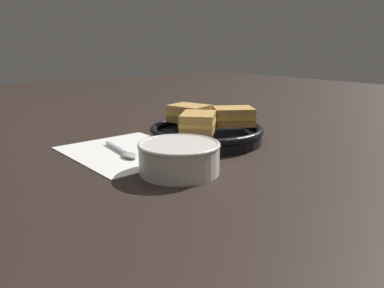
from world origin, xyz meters
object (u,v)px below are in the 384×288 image
object	(u,v)px
soup_bowl	(179,156)
spoon	(125,153)
skillet	(207,134)
sandwich_near_left	(189,113)
sandwich_far_left	(233,116)
sandwich_near_right	(198,122)

from	to	relation	value
soup_bowl	spoon	xyz separation A→B (m)	(-0.17, -0.03, -0.03)
skillet	sandwich_near_left	world-z (taller)	sandwich_near_left
soup_bowl	sandwich_far_left	xyz separation A→B (m)	(-0.12, 0.26, 0.03)
spoon	sandwich_near_left	xyz separation A→B (m)	(-0.06, 0.23, 0.06)
spoon	skillet	bearing A→B (deg)	91.52
skillet	soup_bowl	bearing A→B (deg)	-52.73
sandwich_near_left	sandwich_near_right	world-z (taller)	same
sandwich_near_left	sandwich_near_right	size ratio (longest dim) A/B	0.93
skillet	sandwich_near_left	size ratio (longest dim) A/B	3.34
soup_bowl	sandwich_near_left	bearing A→B (deg)	138.53
skillet	sandwich_near_right	distance (m)	0.09
soup_bowl	skillet	world-z (taller)	soup_bowl
soup_bowl	sandwich_near_right	xyz separation A→B (m)	(-0.12, 0.14, 0.03)
skillet	spoon	bearing A→B (deg)	-93.15
soup_bowl	sandwich_far_left	bearing A→B (deg)	114.45
sandwich_near_right	sandwich_far_left	bearing A→B (deg)	91.75
spoon	sandwich_far_left	bearing A→B (deg)	85.50
spoon	sandwich_near_left	world-z (taller)	sandwich_near_left
soup_bowl	sandwich_near_left	world-z (taller)	sandwich_near_left
skillet	sandwich_near_left	distance (m)	0.08
soup_bowl	sandwich_near_left	xyz separation A→B (m)	(-0.22, 0.20, 0.03)
sandwich_near_right	sandwich_near_left	bearing A→B (deg)	151.75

